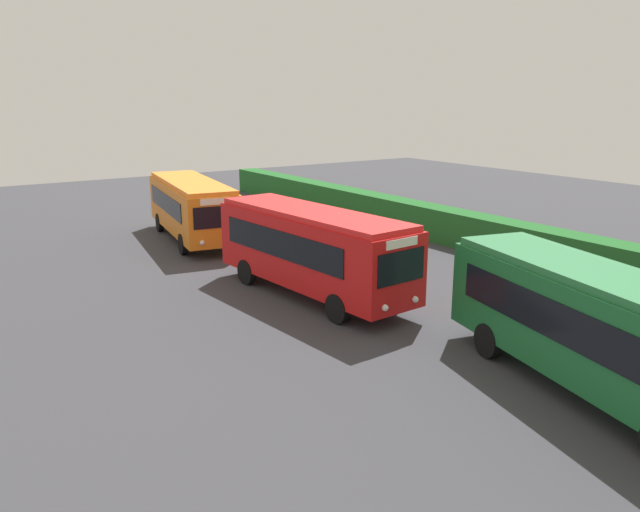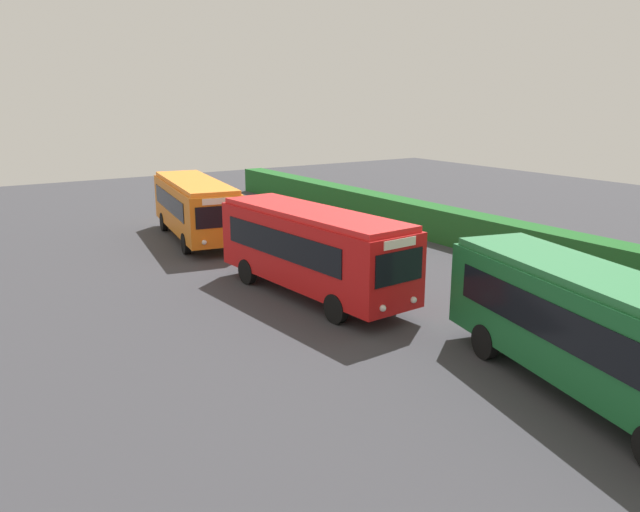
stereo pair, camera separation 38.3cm
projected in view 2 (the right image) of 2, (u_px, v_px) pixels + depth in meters
ground_plane at (325, 291)px, 23.92m from camera, size 76.01×76.01×0.00m
bus_orange at (195, 205)px, 32.05m from camera, size 9.51×3.95×3.08m
bus_red at (312, 247)px, 22.92m from camera, size 9.25×3.10×3.23m
bus_green at (598, 329)px, 15.03m from camera, size 9.84×4.60×3.16m
person_left at (261, 213)px, 34.29m from camera, size 0.44×0.53×1.88m
person_center at (322, 245)px, 26.76m from camera, size 0.39×0.46×1.93m
hedge_row at (502, 238)px, 28.88m from camera, size 50.01×1.41×1.70m
traffic_cone at (370, 242)px, 30.56m from camera, size 0.36×0.36×0.60m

